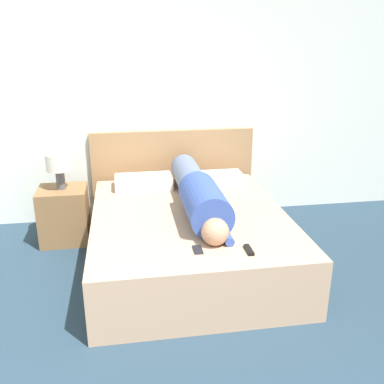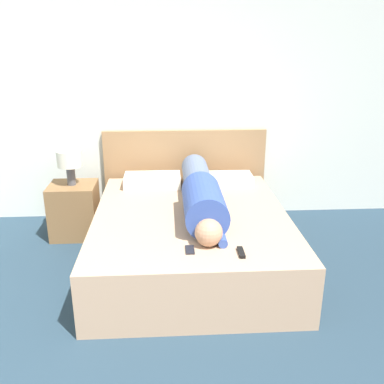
{
  "view_description": "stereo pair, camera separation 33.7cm",
  "coord_description": "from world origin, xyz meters",
  "px_view_note": "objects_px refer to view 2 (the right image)",
  "views": [
    {
      "loc": [
        -0.38,
        -1.14,
        1.93
      ],
      "look_at": [
        0.16,
        2.14,
        0.74
      ],
      "focal_mm": 40.0,
      "sensor_mm": 36.0,
      "label": 1
    },
    {
      "loc": [
        -0.04,
        -1.18,
        1.93
      ],
      "look_at": [
        0.16,
        2.14,
        0.74
      ],
      "focal_mm": 40.0,
      "sensor_mm": 36.0,
      "label": 2
    }
  ],
  "objects_px": {
    "nightstand": "(74,210)",
    "person_lying": "(201,194)",
    "pillow_near_headboard": "(152,180)",
    "pillow_second": "(226,180)",
    "cell_phone": "(190,250)",
    "table_lamp": "(70,161)",
    "bed": "(191,238)",
    "tv_remote": "(241,252)"
  },
  "relations": [
    {
      "from": "person_lying",
      "to": "pillow_second",
      "type": "relative_size",
      "value": 3.14
    },
    {
      "from": "person_lying",
      "to": "nightstand",
      "type": "bearing_deg",
      "value": 154.85
    },
    {
      "from": "person_lying",
      "to": "pillow_near_headboard",
      "type": "xyz_separation_m",
      "value": [
        -0.45,
        0.69,
        -0.09
      ]
    },
    {
      "from": "nightstand",
      "to": "bed",
      "type": "bearing_deg",
      "value": -29.62
    },
    {
      "from": "bed",
      "to": "pillow_second",
      "type": "relative_size",
      "value": 3.76
    },
    {
      "from": "bed",
      "to": "tv_remote",
      "type": "relative_size",
      "value": 13.74
    },
    {
      "from": "bed",
      "to": "tv_remote",
      "type": "xyz_separation_m",
      "value": [
        0.31,
        -0.78,
        0.26
      ]
    },
    {
      "from": "cell_phone",
      "to": "pillow_second",
      "type": "bearing_deg",
      "value": 72.64
    },
    {
      "from": "pillow_near_headboard",
      "to": "pillow_second",
      "type": "bearing_deg",
      "value": 0.0
    },
    {
      "from": "nightstand",
      "to": "table_lamp",
      "type": "xyz_separation_m",
      "value": [
        -0.0,
        0.0,
        0.53
      ]
    },
    {
      "from": "person_lying",
      "to": "cell_phone",
      "type": "bearing_deg",
      "value": -100.38
    },
    {
      "from": "nightstand",
      "to": "cell_phone",
      "type": "xyz_separation_m",
      "value": [
        1.11,
        -1.37,
        0.22
      ]
    },
    {
      "from": "pillow_near_headboard",
      "to": "tv_remote",
      "type": "distance_m",
      "value": 1.68
    },
    {
      "from": "nightstand",
      "to": "tv_remote",
      "type": "relative_size",
      "value": 3.69
    },
    {
      "from": "bed",
      "to": "tv_remote",
      "type": "distance_m",
      "value": 0.88
    },
    {
      "from": "nightstand",
      "to": "pillow_near_headboard",
      "type": "height_order",
      "value": "pillow_near_headboard"
    },
    {
      "from": "pillow_second",
      "to": "cell_phone",
      "type": "xyz_separation_m",
      "value": [
        -0.46,
        -1.47,
        -0.05
      ]
    },
    {
      "from": "bed",
      "to": "nightstand",
      "type": "xyz_separation_m",
      "value": [
        -1.16,
        0.66,
        0.03
      ]
    },
    {
      "from": "table_lamp",
      "to": "pillow_near_headboard",
      "type": "bearing_deg",
      "value": 6.95
    },
    {
      "from": "bed",
      "to": "table_lamp",
      "type": "height_order",
      "value": "table_lamp"
    },
    {
      "from": "person_lying",
      "to": "tv_remote",
      "type": "distance_m",
      "value": 0.89
    },
    {
      "from": "table_lamp",
      "to": "pillow_second",
      "type": "xyz_separation_m",
      "value": [
        1.57,
        0.1,
        -0.26
      ]
    },
    {
      "from": "pillow_near_headboard",
      "to": "cell_phone",
      "type": "relative_size",
      "value": 4.44
    },
    {
      "from": "tv_remote",
      "to": "cell_phone",
      "type": "height_order",
      "value": "tv_remote"
    },
    {
      "from": "person_lying",
      "to": "tv_remote",
      "type": "height_order",
      "value": "person_lying"
    },
    {
      "from": "bed",
      "to": "person_lying",
      "type": "distance_m",
      "value": 0.41
    },
    {
      "from": "table_lamp",
      "to": "tv_remote",
      "type": "xyz_separation_m",
      "value": [
        1.47,
        -1.44,
        -0.3
      ]
    },
    {
      "from": "person_lying",
      "to": "table_lamp",
      "type": "bearing_deg",
      "value": 154.85
    },
    {
      "from": "person_lying",
      "to": "tv_remote",
      "type": "relative_size",
      "value": 11.48
    },
    {
      "from": "nightstand",
      "to": "cell_phone",
      "type": "bearing_deg",
      "value": -50.96
    },
    {
      "from": "cell_phone",
      "to": "bed",
      "type": "bearing_deg",
      "value": 86.07
    },
    {
      "from": "nightstand",
      "to": "pillow_second",
      "type": "distance_m",
      "value": 1.6
    },
    {
      "from": "tv_remote",
      "to": "person_lying",
      "type": "bearing_deg",
      "value": 104.3
    },
    {
      "from": "nightstand",
      "to": "table_lamp",
      "type": "bearing_deg",
      "value": 180.0
    },
    {
      "from": "pillow_second",
      "to": "cell_phone",
      "type": "distance_m",
      "value": 1.54
    },
    {
      "from": "table_lamp",
      "to": "pillow_second",
      "type": "distance_m",
      "value": 1.6
    },
    {
      "from": "bed",
      "to": "table_lamp",
      "type": "bearing_deg",
      "value": 150.38
    },
    {
      "from": "pillow_near_headboard",
      "to": "cell_phone",
      "type": "height_order",
      "value": "pillow_near_headboard"
    },
    {
      "from": "tv_remote",
      "to": "table_lamp",
      "type": "bearing_deg",
      "value": 135.57
    },
    {
      "from": "nightstand",
      "to": "person_lying",
      "type": "distance_m",
      "value": 1.43
    },
    {
      "from": "cell_phone",
      "to": "person_lying",
      "type": "bearing_deg",
      "value": 79.62
    },
    {
      "from": "pillow_near_headboard",
      "to": "pillow_second",
      "type": "distance_m",
      "value": 0.77
    }
  ]
}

